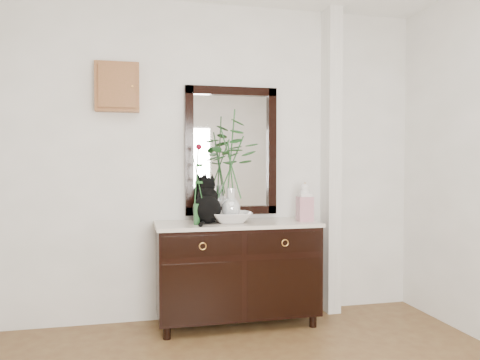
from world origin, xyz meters
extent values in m
cube|color=white|center=(0.00, 1.98, 1.35)|extent=(3.60, 0.04, 2.70)
cube|color=white|center=(1.00, 1.90, 1.35)|extent=(0.12, 0.20, 2.70)
cube|color=black|center=(0.10, 1.73, 0.46)|extent=(1.30, 0.50, 0.82)
cube|color=silver|center=(0.10, 1.73, 0.83)|extent=(1.33, 0.52, 0.03)
cube|color=black|center=(0.10, 1.97, 1.44)|extent=(0.80, 0.06, 1.10)
cube|color=white|center=(0.10, 1.98, 1.44)|extent=(0.66, 0.01, 0.96)
cube|color=brown|center=(-0.85, 1.94, 1.95)|extent=(0.35, 0.10, 0.40)
imported|color=silver|center=(0.04, 1.72, 0.89)|extent=(0.37, 0.37, 0.09)
camera|label=1|loc=(-0.74, -1.99, 1.33)|focal=35.00mm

